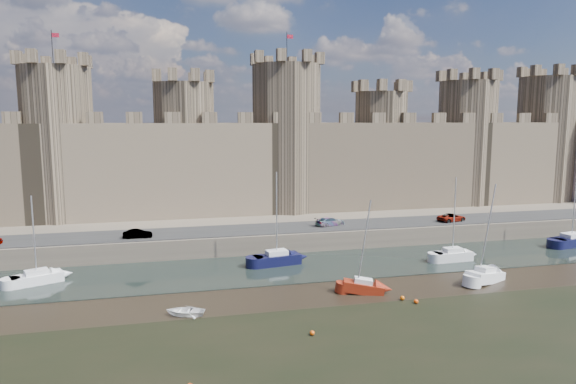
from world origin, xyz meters
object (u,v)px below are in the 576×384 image
object	(u,v)px
sailboat_4	(363,286)
sailboat_5	(485,275)
sailboat_0	(37,277)
car_3	(452,218)
car_2	(330,221)
sailboat_2	(452,255)
car_1	(138,234)
sailboat_1	(277,258)
sailboat_3	(572,240)

from	to	relation	value
sailboat_4	sailboat_5	distance (m)	13.83
sailboat_0	sailboat_5	size ratio (longest dim) A/B	0.88
car_3	sailboat_5	distance (m)	20.12
car_3	sailboat_4	xyz separation A→B (m)	(-20.89, -18.95, -2.39)
car_2	sailboat_5	xyz separation A→B (m)	(10.79, -19.89, -2.37)
sailboat_2	car_2	bearing A→B (deg)	132.32
car_1	car_2	bearing A→B (deg)	-85.22
sailboat_2	sailboat_5	size ratio (longest dim) A/B	0.97
sailboat_4	car_3	bearing A→B (deg)	59.70
sailboat_1	sailboat_5	bearing A→B (deg)	-38.14
sailboat_2	sailboat_3	distance (m)	20.03
car_1	sailboat_5	xyz separation A→B (m)	(36.24, -18.13, -2.32)
sailboat_1	sailboat_3	xyz separation A→B (m)	(40.91, -0.13, -0.03)
car_3	sailboat_0	size ratio (longest dim) A/B	0.46
car_3	car_1	bearing A→B (deg)	76.10
sailboat_2	sailboat_5	bearing A→B (deg)	-99.13
sailboat_2	sailboat_5	distance (m)	8.07
sailboat_0	sailboat_2	distance (m)	47.04
car_3	sailboat_4	size ratio (longest dim) A/B	0.46
car_1	sailboat_1	world-z (taller)	sailboat_1
sailboat_1	car_1	bearing A→B (deg)	147.62
sailboat_4	sailboat_2	bearing A→B (deg)	46.77
sailboat_2	sailboat_3	xyz separation A→B (m)	(19.79, 3.07, 0.01)
car_3	sailboat_0	distance (m)	53.85
sailboat_1	sailboat_4	world-z (taller)	sailboat_1
car_3	sailboat_3	bearing A→B (deg)	-133.70
sailboat_4	sailboat_5	size ratio (longest dim) A/B	0.89
car_1	sailboat_3	distance (m)	57.46
car_2	sailboat_4	xyz separation A→B (m)	(-3.03, -20.15, -2.42)
car_3	sailboat_3	size ratio (longest dim) A/B	0.40
car_2	sailboat_0	distance (m)	36.66
car_3	sailboat_3	world-z (taller)	sailboat_3
sailboat_0	sailboat_1	distance (m)	25.89
car_1	car_2	xyz separation A→B (m)	(25.45, 1.75, 0.05)
car_3	sailboat_5	world-z (taller)	sailboat_5
car_1	sailboat_0	size ratio (longest dim) A/B	0.38
car_2	sailboat_2	distance (m)	16.85
car_1	sailboat_3	size ratio (longest dim) A/B	0.32
sailboat_1	sailboat_5	size ratio (longest dim) A/B	1.05
sailboat_0	sailboat_5	bearing A→B (deg)	-36.20
car_3	sailboat_2	world-z (taller)	sailboat_2
sailboat_1	sailboat_3	distance (m)	40.91
sailboat_2	car_1	bearing A→B (deg)	162.41
sailboat_1	sailboat_2	size ratio (longest dim) A/B	1.08
sailboat_0	sailboat_4	xyz separation A→B (m)	(32.22, -10.37, -0.04)
sailboat_0	sailboat_1	xyz separation A→B (m)	(25.87, 1.11, 0.11)
car_2	sailboat_4	world-z (taller)	sailboat_4
sailboat_0	car_2	bearing A→B (deg)	-8.31
car_2	sailboat_1	distance (m)	12.98
sailboat_4	sailboat_1	bearing A→B (deg)	136.43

